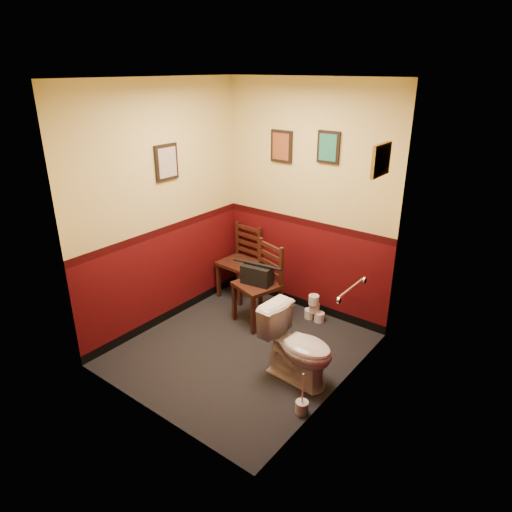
{
  "coord_description": "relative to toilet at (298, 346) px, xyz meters",
  "views": [
    {
      "loc": [
        2.62,
        -3.15,
        2.79
      ],
      "look_at": [
        0.0,
        0.25,
        1.0
      ],
      "focal_mm": 32.0,
      "sensor_mm": 36.0,
      "label": 1
    }
  ],
  "objects": [
    {
      "name": "wall_right",
      "position": [
        0.38,
        0.04,
        0.99
      ],
      "size": [
        0.0,
        2.4,
        2.7
      ],
      "primitive_type": "cube",
      "rotation": [
        1.57,
        0.0,
        -1.57
      ],
      "color": "#48090C",
      "rests_on": "ground"
    },
    {
      "name": "chair_right",
      "position": [
        -0.93,
        0.65,
        0.12
      ],
      "size": [
        0.55,
        0.55,
        0.95
      ],
      "rotation": [
        0.0,
        0.0,
        -0.29
      ],
      "color": "#451F14",
      "rests_on": "floor"
    },
    {
      "name": "chair_left",
      "position": [
        -1.53,
        1.03,
        0.11
      ],
      "size": [
        0.46,
        0.46,
        0.93
      ],
      "rotation": [
        0.0,
        0.0,
        -0.05
      ],
      "color": "#451F14",
      "rests_on": "floor"
    },
    {
      "name": "wall_left",
      "position": [
        -1.82,
        0.04,
        0.99
      ],
      "size": [
        0.0,
        2.4,
        2.7
      ],
      "primitive_type": "cube",
      "rotation": [
        1.57,
        0.0,
        1.57
      ],
      "color": "#48090C",
      "rests_on": "ground"
    },
    {
      "name": "framed_print_right",
      "position": [
        0.36,
        0.64,
        1.69
      ],
      "size": [
        0.04,
        0.34,
        0.28
      ],
      "color": "olive",
      "rests_on": "wall_right"
    },
    {
      "name": "wall_front",
      "position": [
        -0.72,
        -1.16,
        0.99
      ],
      "size": [
        2.2,
        0.0,
        2.7
      ],
      "primitive_type": "cube",
      "rotation": [
        -1.57,
        0.0,
        0.0
      ],
      "color": "#48090C",
      "rests_on": "ground"
    },
    {
      "name": "toilet",
      "position": [
        0.0,
        0.0,
        0.0
      ],
      "size": [
        0.75,
        0.45,
        0.71
      ],
      "primitive_type": "imported",
      "rotation": [
        0.0,
        0.0,
        1.51
      ],
      "color": "white",
      "rests_on": "floor"
    },
    {
      "name": "floor",
      "position": [
        -0.72,
        0.04,
        -0.36
      ],
      "size": [
        2.2,
        2.4,
        0.0
      ],
      "primitive_type": "cube",
      "color": "black",
      "rests_on": "ground"
    },
    {
      "name": "framed_print_back_a",
      "position": [
        -1.07,
        1.22,
        1.59
      ],
      "size": [
        0.28,
        0.04,
        0.36
      ],
      "color": "black",
      "rests_on": "wall_back"
    },
    {
      "name": "grab_bar",
      "position": [
        0.35,
        0.29,
        0.59
      ],
      "size": [
        0.05,
        0.56,
        0.06
      ],
      "color": "silver",
      "rests_on": "wall_right"
    },
    {
      "name": "wall_back",
      "position": [
        -0.72,
        1.24,
        0.99
      ],
      "size": [
        2.2,
        0.0,
        2.7
      ],
      "primitive_type": "cube",
      "rotation": [
        1.57,
        0.0,
        0.0
      ],
      "color": "#48090C",
      "rests_on": "ground"
    },
    {
      "name": "handbag",
      "position": [
        -0.95,
        0.6,
        0.25
      ],
      "size": [
        0.37,
        0.22,
        0.25
      ],
      "rotation": [
        0.0,
        0.0,
        0.15
      ],
      "color": "black",
      "rests_on": "chair_right"
    },
    {
      "name": "tp_stack",
      "position": [
        -0.43,
        1.04,
        -0.22
      ],
      "size": [
        0.26,
        0.16,
        0.33
      ],
      "color": "silver",
      "rests_on": "floor"
    },
    {
      "name": "toilet_brush",
      "position": [
        0.3,
        -0.38,
        -0.29
      ],
      "size": [
        0.11,
        0.11,
        0.41
      ],
      "color": "silver",
      "rests_on": "floor"
    },
    {
      "name": "framed_print_back_b",
      "position": [
        -0.47,
        1.22,
        1.64
      ],
      "size": [
        0.26,
        0.04,
        0.34
      ],
      "color": "black",
      "rests_on": "wall_back"
    },
    {
      "name": "ceiling",
      "position": [
        -0.72,
        0.04,
        2.34
      ],
      "size": [
        2.2,
        2.4,
        0.0
      ],
      "primitive_type": "cube",
      "rotation": [
        3.14,
        0.0,
        0.0
      ],
      "color": "silver",
      "rests_on": "ground"
    },
    {
      "name": "framed_print_left",
      "position": [
        -1.8,
        0.14,
        1.49
      ],
      "size": [
        0.04,
        0.3,
        0.38
      ],
      "color": "black",
      "rests_on": "wall_left"
    }
  ]
}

